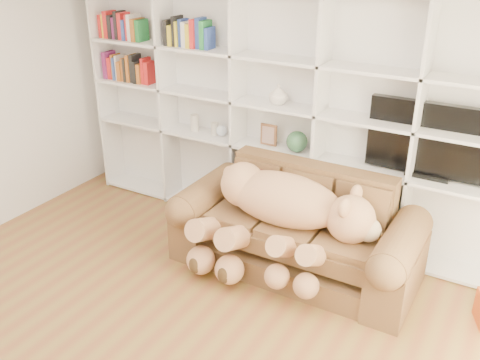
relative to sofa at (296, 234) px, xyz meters
The scene contains 13 objects.
floor 1.79m from the sofa, 107.22° to the right, with size 5.00×5.00×0.00m, color brown.
wall_back 1.40m from the sofa, 122.53° to the left, with size 5.00×0.02×2.70m, color white.
bookshelf 1.40m from the sofa, 138.24° to the left, with size 4.43×0.35×2.40m.
sofa is the anchor object (origin of this frame).
teddy_bear 0.35m from the sofa, 115.99° to the right, with size 1.56×0.87×0.90m.
throw_pillow 0.56m from the sofa, 161.44° to the left, with size 0.35×0.11×0.35m, color #560E11.
tv 1.43m from the sofa, 35.83° to the left, with size 1.12×0.18×0.66m.
picture_frame 1.09m from the sofa, 134.78° to the left, with size 0.17×0.03×0.22m, color brown.
green_vase 0.94m from the sofa, 116.49° to the left, with size 0.21×0.21×0.21m, color #305E3B.
figurine_tall 1.74m from the sofa, 157.61° to the left, with size 0.09×0.09×0.18m, color beige.
figurine_short 1.52m from the sofa, 153.62° to the left, with size 0.08×0.08×0.13m, color beige.
snow_globe 1.45m from the sofa, 152.00° to the left, with size 0.12×0.12×0.12m, color white.
shelf_vase 1.34m from the sofa, 130.15° to the left, with size 0.19×0.19×0.19m, color silver.
Camera 1 is at (2.16, -2.17, 2.81)m, focal length 40.00 mm.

